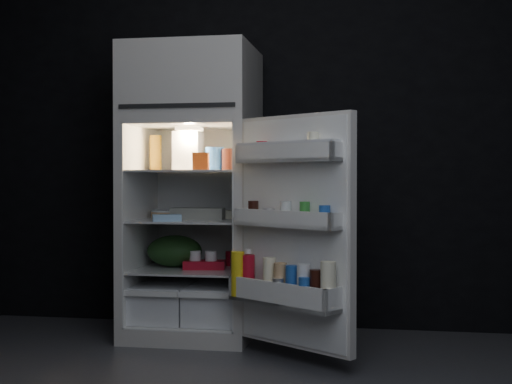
% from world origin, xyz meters
% --- Properties ---
extents(wall_back, '(4.00, 0.00, 2.70)m').
position_xyz_m(wall_back, '(0.00, 1.70, 1.35)').
color(wall_back, black).
rests_on(wall_back, ground).
extents(refrigerator, '(0.76, 0.71, 1.78)m').
position_xyz_m(refrigerator, '(-0.48, 1.32, 0.96)').
color(refrigerator, silver).
rests_on(refrigerator, ground).
extents(fridge_door, '(0.70, 0.57, 1.22)m').
position_xyz_m(fridge_door, '(0.20, 0.72, 0.68)').
color(fridge_door, silver).
rests_on(fridge_door, ground).
extents(milk_jug, '(0.16, 0.16, 0.24)m').
position_xyz_m(milk_jug, '(-0.52, 1.33, 1.15)').
color(milk_jug, white).
rests_on(milk_jug, refrigerator).
extents(mayo_jar, '(0.14, 0.14, 0.14)m').
position_xyz_m(mayo_jar, '(-0.34, 1.29, 1.10)').
color(mayo_jar, '#1F52AA').
rests_on(mayo_jar, refrigerator).
extents(jam_jar, '(0.13, 0.13, 0.13)m').
position_xyz_m(jam_jar, '(-0.24, 1.26, 1.09)').
color(jam_jar, black).
rests_on(jam_jar, refrigerator).
extents(amber_bottle, '(0.07, 0.07, 0.22)m').
position_xyz_m(amber_bottle, '(-0.73, 1.34, 1.14)').
color(amber_bottle, '#BB821D').
rests_on(amber_bottle, refrigerator).
extents(small_carton, '(0.09, 0.07, 0.10)m').
position_xyz_m(small_carton, '(-0.37, 1.05, 1.08)').
color(small_carton, '#DD551A').
rests_on(small_carton, refrigerator).
extents(egg_carton, '(0.33, 0.14, 0.07)m').
position_xyz_m(egg_carton, '(-0.44, 1.25, 0.76)').
color(egg_carton, gray).
rests_on(egg_carton, refrigerator).
extents(pie, '(0.38, 0.38, 0.04)m').
position_xyz_m(pie, '(-0.62, 1.39, 0.75)').
color(pie, tan).
rests_on(pie, refrigerator).
extents(flat_package, '(0.18, 0.14, 0.04)m').
position_xyz_m(flat_package, '(-0.57, 1.04, 0.75)').
color(flat_package, '#8DB7DA').
rests_on(flat_package, refrigerator).
extents(wrapped_pkg, '(0.14, 0.12, 0.05)m').
position_xyz_m(wrapped_pkg, '(-0.30, 1.40, 0.75)').
color(wrapped_pkg, '#F8F2CB').
rests_on(wrapped_pkg, refrigerator).
extents(produce_bag, '(0.36, 0.32, 0.20)m').
position_xyz_m(produce_bag, '(-0.60, 1.31, 0.52)').
color(produce_bag, '#193815').
rests_on(produce_bag, refrigerator).
extents(yogurt_tray, '(0.27, 0.17, 0.05)m').
position_xyz_m(yogurt_tray, '(-0.39, 1.24, 0.45)').
color(yogurt_tray, '#B60F22').
rests_on(yogurt_tray, refrigerator).
extents(small_can_red, '(0.08, 0.08, 0.09)m').
position_xyz_m(small_can_red, '(-0.27, 1.43, 0.47)').
color(small_can_red, '#B60F22').
rests_on(small_can_red, refrigerator).
extents(small_can_silver, '(0.07, 0.07, 0.09)m').
position_xyz_m(small_can_silver, '(-0.24, 1.40, 0.47)').
color(small_can_silver, silver).
rests_on(small_can_silver, refrigerator).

